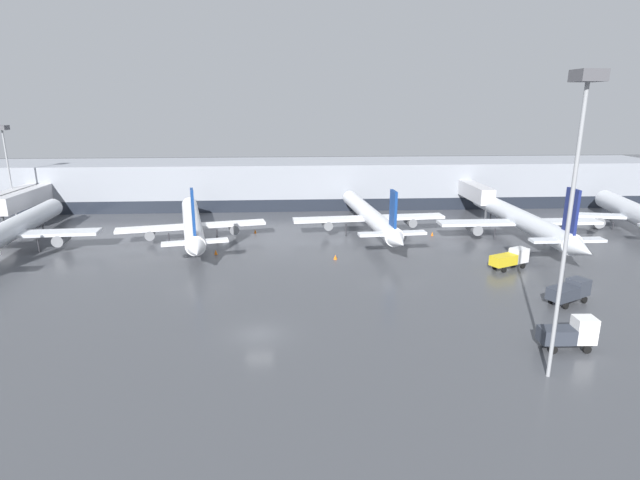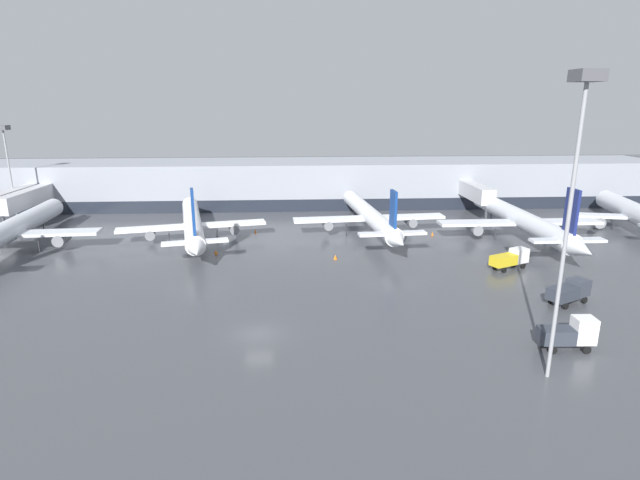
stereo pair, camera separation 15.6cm
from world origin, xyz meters
name	(u,v)px [view 2 (the right image)]	position (x,y,z in m)	size (l,w,h in m)	color
ground_plane	(258,334)	(0.00, 0.00, 0.00)	(320.00, 320.00, 0.00)	#424449
terminal_building	(275,183)	(-0.27, 61.79, 4.50)	(160.00, 31.93, 9.00)	gray
parked_jet_0	(10,231)	(-36.78, 28.78, 3.12)	(24.34, 39.27, 9.84)	silver
parked_jet_1	(192,223)	(-12.07, 33.46, 2.78)	(22.47, 35.34, 10.08)	white
parked_jet_2	(520,219)	(38.82, 31.62, 3.13)	(25.51, 39.17, 10.19)	silver
parked_jet_3	(370,215)	(15.80, 35.73, 3.13)	(24.80, 36.91, 9.36)	silver
parked_jet_4	(635,214)	(60.53, 35.96, 2.82)	(20.25, 33.59, 9.82)	silver
service_truck_1	(570,333)	(26.89, -4.50, 1.55)	(4.71, 1.87, 2.96)	#2D333D
service_truck_2	(570,291)	(32.48, 5.54, 1.41)	(5.37, 3.93, 2.45)	#2D333D
service_truck_3	(511,258)	(31.15, 17.14, 1.43)	(5.63, 3.73, 2.54)	gold
traffic_cone_0	(216,252)	(-7.52, 25.74, 0.34)	(0.48, 0.48, 0.68)	orange
traffic_cone_2	(433,234)	(25.81, 34.12, 0.33)	(0.39, 0.39, 0.66)	orange
traffic_cone_3	(255,231)	(-2.75, 37.36, 0.37)	(0.37, 0.37, 0.75)	orange
traffic_cone_4	(335,257)	(9.10, 22.49, 0.32)	(0.51, 0.51, 0.64)	orange
apron_light_mast_2	(578,150)	(22.96, -8.67, 17.42)	(1.80, 1.80, 22.73)	gray
apron_light_mast_3	(5,145)	(-46.37, 48.72, 13.50)	(1.80, 1.80, 16.94)	gray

